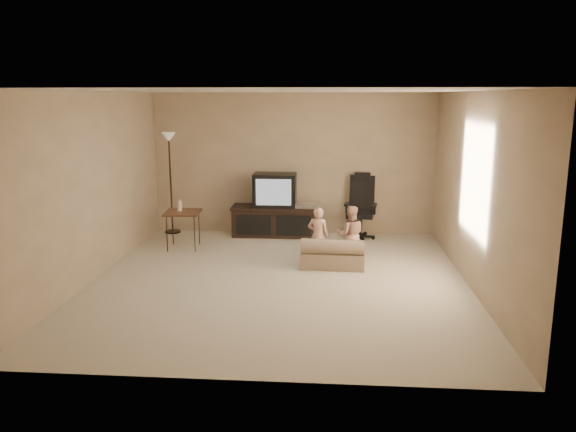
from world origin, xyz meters
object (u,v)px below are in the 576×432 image
object	(u,v)px
toddler_left	(318,236)
toddler_right	(350,234)
tv_stand	(275,210)
child_sofa	(333,255)
office_chair	(361,215)
side_table	(182,213)
floor_lamp	(170,160)

from	to	relation	value
toddler_left	toddler_right	distance (m)	0.49
tv_stand	child_sofa	xyz separation A→B (m)	(1.02, -1.86, -0.28)
office_chair	side_table	xyz separation A→B (m)	(-2.92, -0.91, 0.18)
office_chair	toddler_left	xyz separation A→B (m)	(-0.71, -1.60, 0.01)
child_sofa	toddler_left	bearing A→B (deg)	141.85
side_table	toddler_left	bearing A→B (deg)	-17.36
office_chair	floor_lamp	distance (m)	3.51
side_table	toddler_right	world-z (taller)	toddler_right
tv_stand	side_table	xyz separation A→B (m)	(-1.41, -0.98, 0.13)
tv_stand	floor_lamp	bearing A→B (deg)	177.94
side_table	toddler_right	xyz separation A→B (m)	(2.69, -0.60, -0.16)
tv_stand	toddler_left	world-z (taller)	tv_stand
floor_lamp	toddler_left	size ratio (longest dim) A/B	2.14
toddler_left	toddler_right	xyz separation A→B (m)	(0.48, 0.09, 0.01)
tv_stand	toddler_left	bearing A→B (deg)	-64.76
toddler_left	side_table	bearing A→B (deg)	-6.31
tv_stand	toddler_right	size ratio (longest dim) A/B	1.81
floor_lamp	toddler_right	xyz separation A→B (m)	(3.16, -1.64, -0.89)
child_sofa	side_table	bearing A→B (deg)	162.65
child_sofa	floor_lamp	bearing A→B (deg)	149.19
office_chair	floor_lamp	world-z (taller)	floor_lamp
office_chair	side_table	bearing A→B (deg)	-154.30
side_table	toddler_left	xyz separation A→B (m)	(2.21, -0.69, -0.17)
tv_stand	toddler_left	size ratio (longest dim) A/B	1.84
office_chair	floor_lamp	xyz separation A→B (m)	(-3.39, 0.13, 0.91)
tv_stand	toddler_right	world-z (taller)	tv_stand
side_table	toddler_right	distance (m)	2.76
toddler_right	child_sofa	bearing A→B (deg)	45.50
tv_stand	floor_lamp	distance (m)	2.08
toddler_left	tv_stand	bearing A→B (deg)	-53.41
tv_stand	side_table	world-z (taller)	tv_stand
office_chair	toddler_left	bearing A→B (deg)	-105.40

